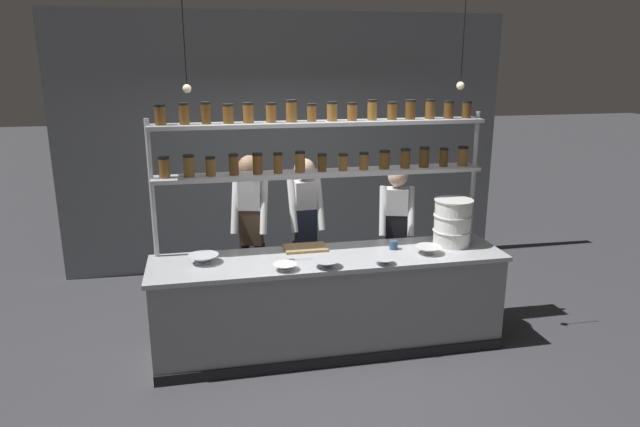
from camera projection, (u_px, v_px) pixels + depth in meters
name	position (u px, v px, depth m)	size (l,w,h in m)	color
ground_plane	(329.00, 347.00, 5.45)	(40.00, 40.00, 0.00)	#3D3D42
back_wall	(288.00, 144.00, 7.28)	(5.65, 0.12, 3.22)	gray
prep_counter	(329.00, 303.00, 5.33)	(3.25, 0.76, 0.92)	gray
spice_shelf_unit	(322.00, 150.00, 5.27)	(3.13, 0.28, 2.31)	#B7BABF
chef_left	(251.00, 227.00, 5.76)	(0.41, 0.35, 1.75)	black
chef_center	(305.00, 226.00, 5.97)	(0.38, 0.30, 1.68)	black
chef_right	(396.00, 231.00, 5.98)	(0.41, 0.34, 1.60)	black
container_stack	(453.00, 222.00, 5.47)	(0.37, 0.37, 0.45)	white
cutting_board	(305.00, 248.00, 5.40)	(0.40, 0.26, 0.02)	#A88456
prep_bowl_near_left	(428.00, 250.00, 5.27)	(0.25, 0.25, 0.07)	silver
prep_bowl_center_front	(326.00, 264.00, 4.93)	(0.24, 0.24, 0.06)	#B2B7BC
prep_bowl_center_back	(203.00, 259.00, 5.03)	(0.27, 0.27, 0.07)	silver
prep_bowl_near_right	(285.00, 267.00, 4.86)	(0.21, 0.21, 0.06)	white
prep_bowl_far_left	(384.00, 261.00, 5.01)	(0.18, 0.18, 0.05)	#B2B7BC
serving_cup_front	(394.00, 245.00, 5.39)	(0.08, 0.08, 0.08)	#334C70
pendant_light_row	(330.00, 82.00, 4.80)	(2.44, 0.07, 0.77)	black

